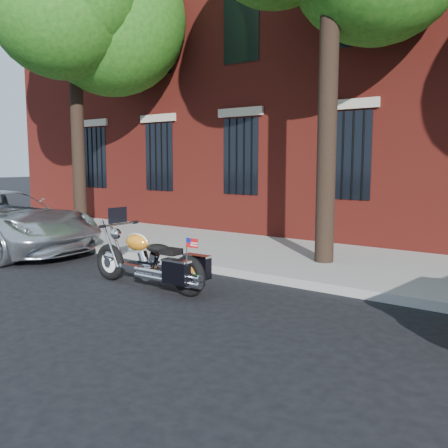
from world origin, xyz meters
The scene contains 6 objects.
ground centered at (0.00, 0.00, 0.00)m, with size 120.00×120.00×0.00m, color black.
curb centered at (0.00, 1.38, 0.07)m, with size 40.00×0.16×0.15m, color gray.
sidewalk centered at (0.00, 3.26, 0.07)m, with size 40.00×3.60×0.15m, color gray.
building centered at (0.00, 10.06, 6.00)m, with size 26.00×10.08×12.00m.
tree_left centered at (-7.08, 2.96, 6.18)m, with size 4.12×3.92×8.54m.
motorcycle centered at (-1.05, -0.18, 0.44)m, with size 2.56×0.74×1.29m.
Camera 1 is at (4.67, -5.79, 2.06)m, focal length 40.00 mm.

